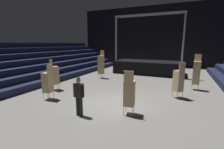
# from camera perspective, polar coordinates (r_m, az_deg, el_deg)

# --- Properties ---
(ground_plane) EXTENTS (22.00, 30.00, 0.10)m
(ground_plane) POSITION_cam_1_polar(r_m,az_deg,el_deg) (8.67, 0.72, -10.02)
(ground_plane) COLOR slate
(arena_end_wall) EXTENTS (22.00, 0.30, 8.00)m
(arena_end_wall) POSITION_cam_1_polar(r_m,az_deg,el_deg) (22.68, 16.30, 12.95)
(arena_end_wall) COLOR black
(arena_end_wall) RESTS_ON ground_plane
(bleacher_bank_left) EXTENTS (5.25, 24.00, 3.15)m
(bleacher_bank_left) POSITION_cam_1_polar(r_m,az_deg,el_deg) (14.39, -29.80, 3.63)
(bleacher_bank_left) COLOR #191E38
(bleacher_bank_left) RESTS_ON ground_plane
(stage_riser) EXTENTS (6.78, 3.11, 5.76)m
(stage_riser) POSITION_cam_1_polar(r_m,az_deg,el_deg) (17.01, 12.96, 2.79)
(stage_riser) COLOR black
(stage_riser) RESTS_ON ground_plane
(man_with_tie) EXTENTS (0.57, 0.27, 1.70)m
(man_with_tie) POSITION_cam_1_polar(r_m,az_deg,el_deg) (6.89, -11.81, -6.97)
(man_with_tie) COLOR black
(man_with_tie) RESTS_ON ground_plane
(chair_stack_front_left) EXTENTS (0.59, 0.59, 2.05)m
(chair_stack_front_left) POSITION_cam_1_polar(r_m,az_deg,el_deg) (11.19, -19.88, -0.12)
(chair_stack_front_left) COLOR #B2B5BA
(chair_stack_front_left) RESTS_ON ground_plane
(chair_stack_front_right) EXTENTS (0.47, 0.47, 2.39)m
(chair_stack_front_right) POSITION_cam_1_polar(r_m,az_deg,el_deg) (11.90, 28.04, 0.69)
(chair_stack_front_right) COLOR #B2B5BA
(chair_stack_front_right) RESTS_ON ground_plane
(chair_stack_mid_left) EXTENTS (0.50, 0.50, 1.96)m
(chair_stack_mid_left) POSITION_cam_1_polar(r_m,az_deg,el_deg) (9.45, -22.11, -2.51)
(chair_stack_mid_left) COLOR #B2B5BA
(chair_stack_mid_left) RESTS_ON ground_plane
(chair_stack_mid_right) EXTENTS (0.52, 0.52, 2.48)m
(chair_stack_mid_right) POSITION_cam_1_polar(r_m,az_deg,el_deg) (14.21, -3.97, 3.61)
(chair_stack_mid_right) COLOR #B2B5BA
(chair_stack_mid_right) RESTS_ON ground_plane
(chair_stack_mid_centre) EXTENTS (0.48, 0.48, 1.96)m
(chair_stack_mid_centre) POSITION_cam_1_polar(r_m,az_deg,el_deg) (6.92, 6.21, -6.52)
(chair_stack_mid_centre) COLOR #B2B5BA
(chair_stack_mid_centre) RESTS_ON ground_plane
(chair_stack_rear_left) EXTENTS (0.62, 0.62, 2.05)m
(chair_stack_rear_left) POSITION_cam_1_polar(r_m,az_deg,el_deg) (9.70, 22.71, -1.96)
(chair_stack_rear_left) COLOR #B2B5BA
(chair_stack_rear_left) RESTS_ON ground_plane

